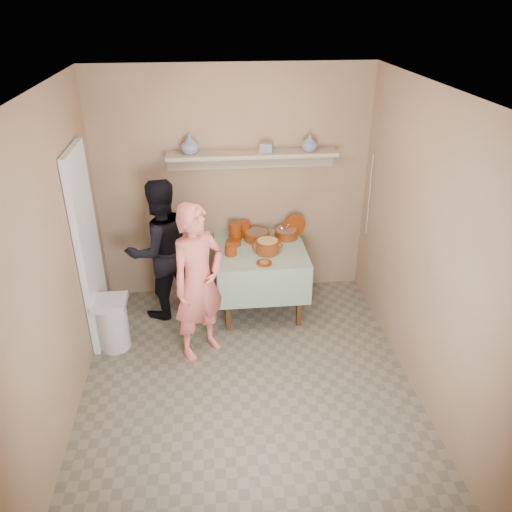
{
  "coord_description": "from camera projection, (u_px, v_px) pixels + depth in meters",
  "views": [
    {
      "loc": [
        -0.28,
        -3.48,
        3.2
      ],
      "look_at": [
        0.15,
        0.75,
        0.95
      ],
      "focal_mm": 35.0,
      "sensor_mm": 36.0,
      "label": 1
    }
  ],
  "objects": [
    {
      "name": "ladle",
      "position": [
        282.0,
        228.0,
        5.56
      ],
      "size": [
        0.08,
        0.26,
        0.19
      ],
      "color": "silver",
      "rests_on": "cazuela_meat_b"
    },
    {
      "name": "person_cook",
      "position": [
        199.0,
        283.0,
        4.68
      ],
      "size": [
        0.69,
        0.65,
        1.58
      ],
      "primitive_type": "imported",
      "rotation": [
        0.0,
        0.0,
        0.65
      ],
      "color": "#E66F63",
      "rests_on": "ground"
    },
    {
      "name": "tile_panel",
      "position": [
        89.0,
        250.0,
        4.82
      ],
      "size": [
        0.06,
        0.7,
        2.0
      ],
      "primitive_type": "cube",
      "color": "silver",
      "rests_on": "ground"
    },
    {
      "name": "plate_stack_b",
      "position": [
        244.0,
        229.0,
        5.62
      ],
      "size": [
        0.14,
        0.14,
        0.17
      ],
      "primitive_type": "cylinder",
      "color": "maroon",
      "rests_on": "serving_table"
    },
    {
      "name": "cazuela_rice",
      "position": [
        267.0,
        245.0,
        5.25
      ],
      "size": [
        0.33,
        0.25,
        0.14
      ],
      "color": "#61230C",
      "rests_on": "serving_table"
    },
    {
      "name": "bowl_stack",
      "position": [
        231.0,
        250.0,
        5.21
      ],
      "size": [
        0.12,
        0.12,
        0.12
      ],
      "primitive_type": "cylinder",
      "color": "maroon",
      "rests_on": "serving_table"
    },
    {
      "name": "electrical_cord",
      "position": [
        369.0,
        195.0,
        5.43
      ],
      "size": [
        0.01,
        0.05,
        0.9
      ],
      "color": "silver",
      "rests_on": "wall_shelf"
    },
    {
      "name": "serving_table",
      "position": [
        260.0,
        258.0,
        5.43
      ],
      "size": [
        0.97,
        0.97,
        0.76
      ],
      "color": "#4C2D16",
      "rests_on": "ground"
    },
    {
      "name": "propped_lid",
      "position": [
        295.0,
        226.0,
        5.61
      ],
      "size": [
        0.26,
        0.1,
        0.26
      ],
      "primitive_type": "cylinder",
      "rotation": [
        1.46,
        0.0,
        0.24
      ],
      "color": "maroon",
      "rests_on": "serving_table"
    },
    {
      "name": "vase_left",
      "position": [
        190.0,
        144.0,
        5.13
      ],
      "size": [
        0.26,
        0.26,
        0.2
      ],
      "primitive_type": "imported",
      "rotation": [
        0.0,
        0.0,
        0.56
      ],
      "color": "navy",
      "rests_on": "wall_shelf"
    },
    {
      "name": "ground",
      "position": [
        248.0,
        386.0,
        4.59
      ],
      "size": [
        3.5,
        3.5,
        0.0
      ],
      "primitive_type": "plane",
      "color": "#6F6857",
      "rests_on": "ground"
    },
    {
      "name": "trash_bin",
      "position": [
        113.0,
        323.0,
        4.97
      ],
      "size": [
        0.32,
        0.32,
        0.56
      ],
      "color": "silver",
      "rests_on": "ground"
    },
    {
      "name": "wall_shelf",
      "position": [
        252.0,
        156.0,
        5.27
      ],
      "size": [
        1.8,
        0.25,
        0.21
      ],
      "color": "tan",
      "rests_on": "room_shell"
    },
    {
      "name": "person_helper",
      "position": [
        161.0,
        250.0,
        5.3
      ],
      "size": [
        0.95,
        0.87,
        1.56
      ],
      "primitive_type": "imported",
      "rotation": [
        0.0,
        0.0,
        -2.67
      ],
      "color": "black",
      "rests_on": "ground"
    },
    {
      "name": "empty_bowl",
      "position": [
        233.0,
        243.0,
        5.44
      ],
      "size": [
        0.17,
        0.17,
        0.05
      ],
      "primitive_type": "cylinder",
      "color": "maroon",
      "rests_on": "serving_table"
    },
    {
      "name": "cazuela_meat_b",
      "position": [
        286.0,
        233.0,
        5.58
      ],
      "size": [
        0.28,
        0.28,
        0.1
      ],
      "color": "#61230C",
      "rests_on": "serving_table"
    },
    {
      "name": "cazuela_meat_a",
      "position": [
        257.0,
        235.0,
        5.54
      ],
      "size": [
        0.3,
        0.3,
        0.1
      ],
      "color": "#61230C",
      "rests_on": "serving_table"
    },
    {
      "name": "front_plate",
      "position": [
        264.0,
        263.0,
        5.06
      ],
      "size": [
        0.16,
        0.16,
        0.03
      ],
      "color": "maroon",
      "rests_on": "serving_table"
    },
    {
      "name": "vase_right",
      "position": [
        310.0,
        143.0,
        5.22
      ],
      "size": [
        0.2,
        0.2,
        0.18
      ],
      "primitive_type": "imported",
      "rotation": [
        0.0,
        0.0,
        -0.24
      ],
      "color": "navy",
      "rests_on": "wall_shelf"
    },
    {
      "name": "room_shell",
      "position": [
        247.0,
        227.0,
        3.83
      ],
      "size": [
        3.04,
        3.54,
        2.62
      ],
      "color": "#9E7F61",
      "rests_on": "ground"
    },
    {
      "name": "plate_stack_a",
      "position": [
        235.0,
        232.0,
        5.52
      ],
      "size": [
        0.15,
        0.15,
        0.19
      ],
      "primitive_type": "cylinder",
      "color": "maroon",
      "rests_on": "serving_table"
    },
    {
      "name": "ceramic_box",
      "position": [
        266.0,
        148.0,
        5.21
      ],
      "size": [
        0.15,
        0.13,
        0.09
      ],
      "primitive_type": "cube",
      "rotation": [
        0.0,
        0.0,
        -0.27
      ],
      "color": "navy",
      "rests_on": "wall_shelf"
    }
  ]
}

